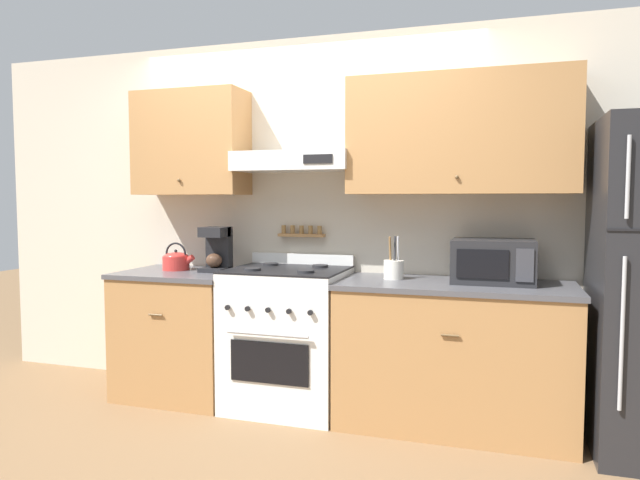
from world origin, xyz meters
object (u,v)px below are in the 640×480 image
tea_kettle (176,260)px  microwave (493,261)px  coffee_maker (217,249)px  stove_range (288,338)px  utensil_crock (394,269)px

tea_kettle → microwave: 2.20m
tea_kettle → coffee_maker: coffee_maker is taller
stove_range → microwave: microwave is taller
tea_kettle → utensil_crock: 1.59m
tea_kettle → utensil_crock: bearing=0.0°
coffee_maker → microwave: (1.89, -0.01, -0.02)m
coffee_maker → utensil_crock: (1.28, -0.03, -0.09)m
microwave → utensil_crock: 0.61m
microwave → coffee_maker: bearing=179.8°
stove_range → utensil_crock: bearing=4.9°
stove_range → coffee_maker: bearing=171.3°
stove_range → coffee_maker: size_ratio=3.22×
coffee_maker → stove_range: bearing=-8.7°
coffee_maker → utensil_crock: coffee_maker is taller
microwave → utensil_crock: bearing=-178.3°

